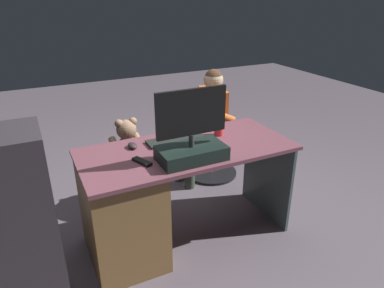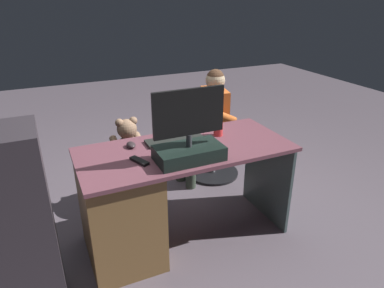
{
  "view_description": "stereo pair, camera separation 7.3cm",
  "coord_description": "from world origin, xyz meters",
  "px_view_note": "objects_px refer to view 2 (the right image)",
  "views": [
    {
      "loc": [
        0.94,
        2.3,
        1.75
      ],
      "look_at": [
        -0.2,
        -0.03,
        0.6
      ],
      "focal_mm": 32.68,
      "sensor_mm": 36.0,
      "label": 1
    },
    {
      "loc": [
        0.87,
        2.33,
        1.75
      ],
      "look_at": [
        -0.2,
        -0.03,
        0.6
      ],
      "focal_mm": 32.68,
      "sensor_mm": 36.0,
      "label": 2
    }
  ],
  "objects_px": {
    "keyboard": "(175,140)",
    "desk": "(134,203)",
    "computer_mouse": "(131,145)",
    "office_chair_teddy": "(131,179)",
    "cup": "(218,129)",
    "tv_remote": "(139,161)",
    "person": "(208,117)",
    "monitor": "(189,142)",
    "visitor_chair": "(213,153)",
    "teddy_bear": "(128,141)"
  },
  "relations": [
    {
      "from": "keyboard",
      "to": "teddy_bear",
      "type": "distance_m",
      "value": 0.57
    },
    {
      "from": "computer_mouse",
      "to": "keyboard",
      "type": "bearing_deg",
      "value": 175.64
    },
    {
      "from": "keyboard",
      "to": "visitor_chair",
      "type": "relative_size",
      "value": 0.81
    },
    {
      "from": "keyboard",
      "to": "computer_mouse",
      "type": "xyz_separation_m",
      "value": [
        0.32,
        -0.02,
        0.01
      ]
    },
    {
      "from": "tv_remote",
      "to": "person",
      "type": "bearing_deg",
      "value": -159.25
    },
    {
      "from": "office_chair_teddy",
      "to": "tv_remote",
      "type": "bearing_deg",
      "value": 81.84
    },
    {
      "from": "tv_remote",
      "to": "office_chair_teddy",
      "type": "distance_m",
      "value": 0.88
    },
    {
      "from": "teddy_bear",
      "to": "person",
      "type": "bearing_deg",
      "value": -170.09
    },
    {
      "from": "desk",
      "to": "monitor",
      "type": "bearing_deg",
      "value": 152.72
    },
    {
      "from": "computer_mouse",
      "to": "cup",
      "type": "height_order",
      "value": "cup"
    },
    {
      "from": "office_chair_teddy",
      "to": "computer_mouse",
      "type": "bearing_deg",
      "value": 79.28
    },
    {
      "from": "tv_remote",
      "to": "person",
      "type": "xyz_separation_m",
      "value": [
        -0.92,
        -0.86,
        -0.12
      ]
    },
    {
      "from": "visitor_chair",
      "to": "person",
      "type": "bearing_deg",
      "value": 10.79
    },
    {
      "from": "cup",
      "to": "person",
      "type": "relative_size",
      "value": 0.09
    },
    {
      "from": "keyboard",
      "to": "cup",
      "type": "xyz_separation_m",
      "value": [
        -0.34,
        0.03,
        0.04
      ]
    },
    {
      "from": "desk",
      "to": "office_chair_teddy",
      "type": "distance_m",
      "value": 0.66
    },
    {
      "from": "keyboard",
      "to": "computer_mouse",
      "type": "height_order",
      "value": "computer_mouse"
    },
    {
      "from": "office_chair_teddy",
      "to": "teddy_bear",
      "type": "relative_size",
      "value": 1.45
    },
    {
      "from": "computer_mouse",
      "to": "office_chair_teddy",
      "type": "distance_m",
      "value": 0.7
    },
    {
      "from": "cup",
      "to": "office_chair_teddy",
      "type": "distance_m",
      "value": 0.95
    },
    {
      "from": "office_chair_teddy",
      "to": "visitor_chair",
      "type": "xyz_separation_m",
      "value": [
        -0.9,
        -0.17,
        0.0
      ]
    },
    {
      "from": "keyboard",
      "to": "cup",
      "type": "height_order",
      "value": "cup"
    },
    {
      "from": "person",
      "to": "cup",
      "type": "bearing_deg",
      "value": 69.09
    },
    {
      "from": "computer_mouse",
      "to": "tv_remote",
      "type": "distance_m",
      "value": 0.25
    },
    {
      "from": "computer_mouse",
      "to": "visitor_chair",
      "type": "bearing_deg",
      "value": -147.53
    },
    {
      "from": "desk",
      "to": "monitor",
      "type": "height_order",
      "value": "monitor"
    },
    {
      "from": "keyboard",
      "to": "cup",
      "type": "bearing_deg",
      "value": 174.31
    },
    {
      "from": "keyboard",
      "to": "desk",
      "type": "bearing_deg",
      "value": 21.19
    },
    {
      "from": "monitor",
      "to": "visitor_chair",
      "type": "distance_m",
      "value": 1.35
    },
    {
      "from": "computer_mouse",
      "to": "teddy_bear",
      "type": "distance_m",
      "value": 0.51
    },
    {
      "from": "visitor_chair",
      "to": "teddy_bear",
      "type": "bearing_deg",
      "value": 9.98
    },
    {
      "from": "person",
      "to": "office_chair_teddy",
      "type": "bearing_deg",
      "value": 10.79
    },
    {
      "from": "computer_mouse",
      "to": "person",
      "type": "xyz_separation_m",
      "value": [
        -0.91,
        -0.61,
        -0.13
      ]
    },
    {
      "from": "monitor",
      "to": "desk",
      "type": "bearing_deg",
      "value": -27.28
    },
    {
      "from": "teddy_bear",
      "to": "monitor",
      "type": "bearing_deg",
      "value": 104.09
    },
    {
      "from": "monitor",
      "to": "keyboard",
      "type": "xyz_separation_m",
      "value": [
        -0.03,
        -0.31,
        -0.11
      ]
    },
    {
      "from": "keyboard",
      "to": "computer_mouse",
      "type": "bearing_deg",
      "value": -4.36
    },
    {
      "from": "office_chair_teddy",
      "to": "teddy_bear",
      "type": "distance_m",
      "value": 0.36
    },
    {
      "from": "teddy_bear",
      "to": "person",
      "type": "distance_m",
      "value": 0.84
    },
    {
      "from": "monitor",
      "to": "tv_remote",
      "type": "relative_size",
      "value": 3.11
    },
    {
      "from": "keyboard",
      "to": "person",
      "type": "xyz_separation_m",
      "value": [
        -0.59,
        -0.64,
        -0.12
      ]
    },
    {
      "from": "monitor",
      "to": "office_chair_teddy",
      "type": "relative_size",
      "value": 0.85
    },
    {
      "from": "cup",
      "to": "visitor_chair",
      "type": "relative_size",
      "value": 0.18
    },
    {
      "from": "desk",
      "to": "keyboard",
      "type": "relative_size",
      "value": 3.52
    },
    {
      "from": "cup",
      "to": "visitor_chair",
      "type": "xyz_separation_m",
      "value": [
        -0.33,
        -0.69,
        -0.55
      ]
    },
    {
      "from": "teddy_bear",
      "to": "person",
      "type": "relative_size",
      "value": 0.35
    },
    {
      "from": "desk",
      "to": "cup",
      "type": "distance_m",
      "value": 0.81
    },
    {
      "from": "monitor",
      "to": "visitor_chair",
      "type": "xyz_separation_m",
      "value": [
        -0.7,
        -0.97,
        -0.63
      ]
    },
    {
      "from": "computer_mouse",
      "to": "tv_remote",
      "type": "xyz_separation_m",
      "value": [
        0.01,
        0.25,
        -0.01
      ]
    },
    {
      "from": "keyboard",
      "to": "teddy_bear",
      "type": "bearing_deg",
      "value": -65.08
    }
  ]
}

